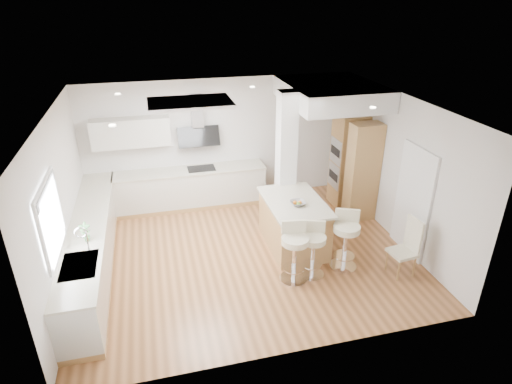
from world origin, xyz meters
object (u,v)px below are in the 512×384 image
object	(u,v)px
bar_stool_a	(294,249)
bar_stool_c	(346,237)
bar_stool_b	(313,247)
peninsula	(294,223)
dining_chair	(408,245)

from	to	relation	value
bar_stool_a	bar_stool_c	xyz separation A→B (m)	(0.98, 0.13, 0.01)
bar_stool_b	peninsula	bearing A→B (deg)	110.38
bar_stool_a	bar_stool_c	distance (m)	0.99
bar_stool_c	bar_stool_b	bearing A→B (deg)	-148.98
bar_stool_b	dining_chair	bearing A→B (deg)	7.60
peninsula	bar_stool_c	distance (m)	1.10
peninsula	bar_stool_b	xyz separation A→B (m)	(0.01, -0.97, 0.07)
peninsula	bar_stool_a	world-z (taller)	bar_stool_a
bar_stool_a	bar_stool_c	world-z (taller)	bar_stool_c
peninsula	bar_stool_b	bearing A→B (deg)	-89.90
peninsula	dining_chair	world-z (taller)	dining_chair
peninsula	bar_stool_c	bearing A→B (deg)	-54.34
bar_stool_a	bar_stool_b	xyz separation A→B (m)	(0.35, 0.05, -0.04)
bar_stool_a	peninsula	bearing A→B (deg)	81.06
peninsula	bar_stool_c	size ratio (longest dim) A/B	1.47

